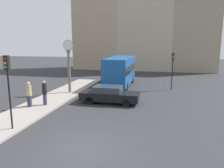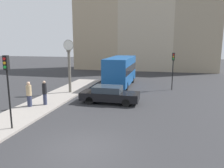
{
  "view_description": "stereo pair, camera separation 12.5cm",
  "coord_description": "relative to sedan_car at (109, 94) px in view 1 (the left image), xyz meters",
  "views": [
    {
      "loc": [
        3.32,
        -8.64,
        4.73
      ],
      "look_at": [
        -0.46,
        8.09,
        1.47
      ],
      "focal_mm": 35.0,
      "sensor_mm": 36.0,
      "label": 1
    },
    {
      "loc": [
        3.44,
        -8.61,
        4.73
      ],
      "look_at": [
        -0.46,
        8.09,
        1.47
      ],
      "focal_mm": 35.0,
      "sensor_mm": 36.0,
      "label": 2
    }
  ],
  "objects": [
    {
      "name": "building_row",
      "position": [
        -0.1,
        22.5,
        7.56
      ],
      "size": [
        24.11,
        5.0,
        18.11
      ],
      "color": "tan",
      "rests_on": "ground_plane"
    },
    {
      "name": "pedestrian_black_jacket",
      "position": [
        -4.48,
        -2.03,
        0.37
      ],
      "size": [
        0.33,
        0.33,
        1.82
      ],
      "color": "#2D334C",
      "rests_on": "sidewalk_corner"
    },
    {
      "name": "traffic_light_far",
      "position": [
        5.03,
        6.23,
        1.99
      ],
      "size": [
        0.26,
        0.24,
        3.75
      ],
      "color": "black",
      "rests_on": "ground_plane"
    },
    {
      "name": "sedan_car",
      "position": [
        0.0,
        0.0,
        0.0
      ],
      "size": [
        4.61,
        1.77,
        1.36
      ],
      "color": "black",
      "rests_on": "ground_plane"
    },
    {
      "name": "pedestrian_tan_coat",
      "position": [
        -5.33,
        -2.72,
        0.37
      ],
      "size": [
        0.38,
        0.38,
        1.84
      ],
      "color": "#2D334C",
      "rests_on": "sidewalk_corner"
    },
    {
      "name": "street_clock",
      "position": [
        -4.38,
        2.33,
        2.04
      ],
      "size": [
        0.97,
        0.32,
        4.86
      ],
      "color": "#666056",
      "rests_on": "sidewalk_corner"
    },
    {
      "name": "traffic_light_near",
      "position": [
        -3.85,
        -6.64,
        2.27
      ],
      "size": [
        0.26,
        0.24,
        3.96
      ],
      "color": "black",
      "rests_on": "sidewalk_corner"
    },
    {
      "name": "bus_distant",
      "position": [
        -0.46,
        7.06,
        1.1
      ],
      "size": [
        2.38,
        7.36,
        3.16
      ],
      "color": "#195199",
      "rests_on": "ground_plane"
    },
    {
      "name": "ground_plane",
      "position": [
        0.6,
        -7.74,
        -0.69
      ],
      "size": [
        120.0,
        120.0,
        0.0
      ],
      "primitive_type": "plane",
      "color": "#2D2D30"
    },
    {
      "name": "sidewalk_corner",
      "position": [
        -4.86,
        -0.08,
        -0.62
      ],
      "size": [
        2.97,
        19.32,
        0.13
      ],
      "primitive_type": "cube",
      "color": "gray",
      "rests_on": "ground_plane"
    }
  ]
}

